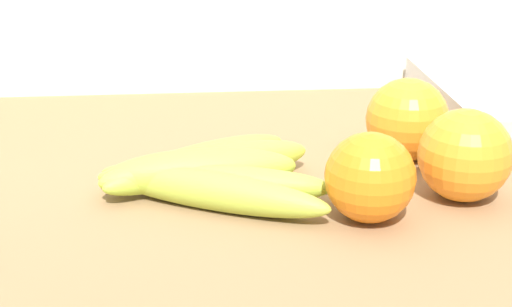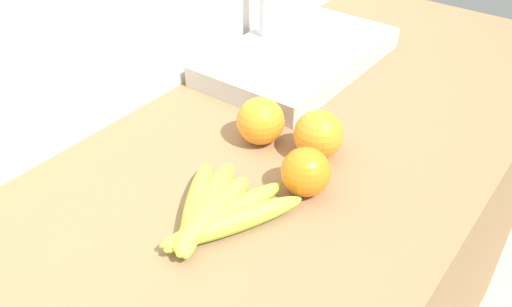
# 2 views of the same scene
# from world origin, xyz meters

# --- Properties ---
(wall_back) EXTENTS (2.31, 0.06, 1.30)m
(wall_back) POSITION_xyz_m (0.00, 0.33, 0.65)
(wall_back) COLOR silver
(wall_back) RESTS_ON ground
(banana_bunch) EXTENTS (0.21, 0.19, 0.04)m
(banana_bunch) POSITION_xyz_m (-0.04, -0.01, 0.93)
(banana_bunch) COLOR #A9BD3F
(banana_bunch) RESTS_ON counter
(orange_far_right) EXTENTS (0.08, 0.08, 0.08)m
(orange_far_right) POSITION_xyz_m (0.15, 0.06, 0.95)
(orange_far_right) COLOR orange
(orange_far_right) RESTS_ON counter
(orange_front) EXTENTS (0.07, 0.07, 0.07)m
(orange_front) POSITION_xyz_m (0.09, -0.07, 0.95)
(orange_front) COLOR orange
(orange_front) RESTS_ON counter
(orange_center) EXTENTS (0.08, 0.08, 0.08)m
(orange_center) POSITION_xyz_m (0.18, -0.04, 0.95)
(orange_center) COLOR orange
(orange_center) RESTS_ON counter
(sink_basin) EXTENTS (0.42, 0.25, 0.23)m
(sink_basin) POSITION_xyz_m (0.43, 0.16, 0.94)
(sink_basin) COLOR #B7BABF
(sink_basin) RESTS_ON counter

